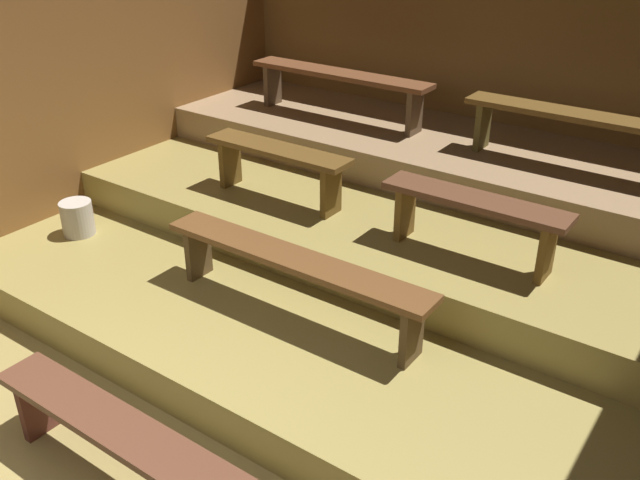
% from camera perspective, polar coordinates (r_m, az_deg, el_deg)
% --- Properties ---
extents(ground, '(5.84, 5.76, 0.08)m').
position_cam_1_polar(ground, '(4.91, 0.29, -7.36)').
color(ground, olive).
extents(wall_back, '(5.84, 0.06, 2.40)m').
position_cam_1_polar(wall_back, '(6.45, 13.61, 12.66)').
color(wall_back, brown).
rests_on(wall_back, ground).
extents(wall_left, '(0.06, 5.76, 2.40)m').
position_cam_1_polar(wall_left, '(6.08, -20.08, 10.92)').
color(wall_left, brown).
rests_on(wall_left, ground).
extents(platform_lower, '(5.04, 3.76, 0.28)m').
position_cam_1_polar(platform_lower, '(5.24, 4.09, -2.65)').
color(platform_lower, olive).
rests_on(platform_lower, ground).
extents(platform_middle, '(5.04, 2.50, 0.28)m').
position_cam_1_polar(platform_middle, '(5.60, 7.59, 2.53)').
color(platform_middle, olive).
rests_on(platform_middle, platform_lower).
extents(platform_upper, '(5.04, 1.36, 0.28)m').
position_cam_1_polar(platform_upper, '(5.96, 10.39, 6.86)').
color(platform_upper, '#907250').
rests_on(platform_upper, platform_middle).
extents(bench_floor_center, '(1.87, 0.26, 0.42)m').
position_cam_1_polar(bench_floor_center, '(3.59, -15.07, -16.09)').
color(bench_floor_center, '#553120').
rests_on(bench_floor_center, ground).
extents(bench_lower_center, '(1.93, 0.26, 0.42)m').
position_cam_1_polar(bench_lower_center, '(4.31, -2.16, -2.25)').
color(bench_lower_center, brown).
rests_on(bench_lower_center, platform_lower).
extents(bench_middle_left, '(1.23, 0.26, 0.42)m').
position_cam_1_polar(bench_middle_left, '(5.28, -3.52, 6.64)').
color(bench_middle_left, brown).
rests_on(bench_middle_left, platform_middle).
extents(bench_middle_right, '(1.23, 0.26, 0.42)m').
position_cam_1_polar(bench_middle_right, '(4.52, 12.57, 2.31)').
color(bench_middle_right, brown).
rests_on(bench_middle_right, platform_middle).
extents(bench_upper_left, '(1.77, 0.26, 0.42)m').
position_cam_1_polar(bench_upper_left, '(6.28, 1.59, 12.98)').
color(bench_upper_left, brown).
rests_on(bench_upper_left, platform_upper).
extents(bench_upper_right, '(1.77, 0.26, 0.42)m').
position_cam_1_polar(bench_upper_right, '(5.44, 20.90, 8.87)').
color(bench_upper_right, brown).
rests_on(bench_upper_right, platform_upper).
extents(pail_lower, '(0.25, 0.25, 0.27)m').
position_cam_1_polar(pail_lower, '(5.74, -19.37, 1.72)').
color(pail_lower, '#B2A899').
rests_on(pail_lower, platform_lower).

